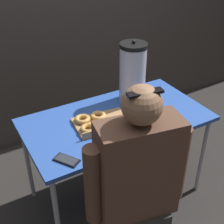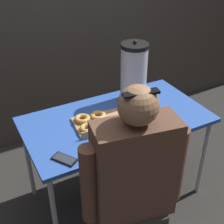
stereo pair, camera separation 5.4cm
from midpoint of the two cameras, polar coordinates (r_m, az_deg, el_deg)
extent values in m
plane|color=#2D2B28|center=(2.59, 1.34, -14.40)|extent=(12.00, 12.00, 0.00)
cube|color=#38332D|center=(2.83, -9.40, 18.24)|extent=(6.00, 0.10, 2.44)
cube|color=#2D56B2|center=(2.14, 1.57, -1.44)|extent=(1.26, 0.68, 0.03)
cylinder|color=#ADADB2|center=(2.01, -9.62, -18.59)|extent=(0.03, 0.03, 0.68)
cylinder|color=#ADADB2|center=(2.47, 16.93, -8.09)|extent=(0.03, 0.03, 0.68)
cylinder|color=#ADADB2|center=(2.42, -14.41, -8.63)|extent=(0.03, 0.03, 0.68)
cylinder|color=#ADADB2|center=(2.81, 8.90, -1.44)|extent=(0.03, 0.03, 0.68)
cube|color=tan|center=(2.07, -1.14, -1.97)|extent=(0.39, 0.29, 0.02)
cube|color=tan|center=(1.96, 0.10, -3.16)|extent=(0.36, 0.05, 0.04)
torus|color=#CC9447|center=(1.98, -3.65, -2.98)|extent=(0.11, 0.11, 0.03)
torus|color=#E4AC5F|center=(2.01, -0.68, -2.27)|extent=(0.14, 0.14, 0.03)
torus|color=#E5AD61|center=(2.05, 2.40, -1.57)|extent=(0.14, 0.14, 0.03)
torus|color=tan|center=(2.07, -4.69, -1.23)|extent=(0.15, 0.15, 0.03)
torus|color=#DCA457|center=(2.10, -1.77, -0.66)|extent=(0.14, 0.14, 0.03)
cylinder|color=silver|center=(2.25, 4.67, 6.72)|extent=(0.19, 0.19, 0.41)
cylinder|color=black|center=(2.17, 4.93, 12.00)|extent=(0.19, 0.19, 0.03)
sphere|color=black|center=(2.16, 4.96, 12.63)|extent=(0.03, 0.03, 0.03)
cylinder|color=black|center=(2.24, 5.86, 2.68)|extent=(0.02, 0.05, 0.02)
cube|color=black|center=(1.80, -7.82, -8.55)|extent=(0.14, 0.16, 0.01)
cube|color=#2D333D|center=(1.80, -7.83, -8.41)|extent=(0.12, 0.14, 0.00)
cube|color=brown|center=(1.64, 5.15, -10.63)|extent=(0.45, 0.26, 0.59)
sphere|color=#8E6647|center=(1.40, 5.91, 1.19)|extent=(0.19, 0.19, 0.19)
cube|color=black|center=(1.35, 6.49, 3.44)|extent=(0.17, 0.07, 0.01)
cylinder|color=brown|center=(1.75, 12.54, -9.45)|extent=(0.09, 0.09, 0.47)
cylinder|color=brown|center=(1.60, -3.15, -13.26)|extent=(0.09, 0.09, 0.47)
camera|label=1|loc=(0.03, -89.26, 0.47)|focal=50.00mm
camera|label=2|loc=(0.03, 90.74, -0.47)|focal=50.00mm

